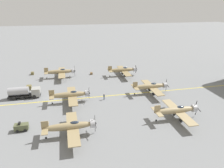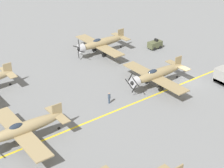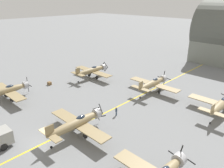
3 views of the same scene
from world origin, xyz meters
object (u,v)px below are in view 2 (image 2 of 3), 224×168
(airplane_mid_center, at_px, (156,74))
(ground_crew_walking, at_px, (109,98))
(airplane_mid_right, at_px, (101,43))
(tow_tractor, at_px, (155,44))
(airplane_far_center, at_px, (23,129))

(airplane_mid_center, height_order, ground_crew_walking, airplane_mid_center)
(airplane_mid_right, distance_m, airplane_mid_center, 14.88)
(airplane_mid_right, distance_m, tow_tractor, 10.23)
(airplane_mid_center, bearing_deg, tow_tractor, -57.82)
(airplane_far_center, relative_size, ground_crew_walking, 7.37)
(tow_tractor, height_order, ground_crew_walking, tow_tractor)
(airplane_mid_right, bearing_deg, airplane_mid_center, 171.75)
(airplane_far_center, bearing_deg, ground_crew_walking, -95.90)
(airplane_far_center, bearing_deg, tow_tractor, -80.93)
(airplane_mid_center, distance_m, airplane_far_center, 21.58)
(airplane_far_center, height_order, tow_tractor, airplane_far_center)
(airplane_mid_right, xyz_separation_m, airplane_far_center, (-15.88, 22.24, 0.00))
(airplane_far_center, xyz_separation_m, ground_crew_walking, (1.31, -13.22, -1.12))
(airplane_mid_right, bearing_deg, tow_tractor, -118.71)
(airplane_mid_center, relative_size, ground_crew_walking, 7.37)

